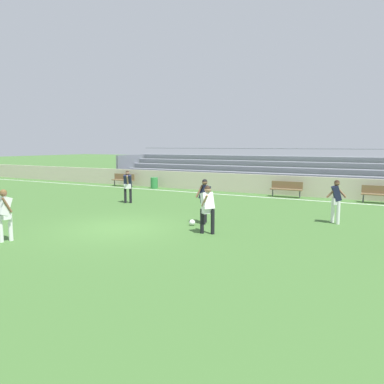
# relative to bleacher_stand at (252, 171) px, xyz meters

# --- Properties ---
(ground_plane) EXTENTS (160.00, 160.00, 0.00)m
(ground_plane) POSITION_rel_bleacher_stand_xyz_m (0.00, -14.27, -1.18)
(ground_plane) COLOR #3D662D
(field_line_sideline) EXTENTS (44.00, 0.12, 0.01)m
(field_line_sideline) POSITION_rel_bleacher_stand_xyz_m (0.00, -4.03, -1.18)
(field_line_sideline) COLOR white
(field_line_sideline) RESTS_ON ground
(sideline_wall) EXTENTS (48.00, 0.16, 1.18)m
(sideline_wall) POSITION_rel_bleacher_stand_xyz_m (0.00, -2.57, -0.59)
(sideline_wall) COLOR beige
(sideline_wall) RESTS_ON ground
(bleacher_stand) EXTENTS (20.83, 4.01, 2.76)m
(bleacher_stand) POSITION_rel_bleacher_stand_xyz_m (0.00, 0.00, 0.00)
(bleacher_stand) COLOR #9EA3AD
(bleacher_stand) RESTS_ON ground
(bench_far_left) EXTENTS (1.80, 0.40, 0.90)m
(bench_far_left) POSITION_rel_bleacher_stand_xyz_m (-8.57, -3.33, -0.63)
(bench_far_left) COLOR brown
(bench_far_left) RESTS_ON ground
(bench_centre_sideline) EXTENTS (1.80, 0.40, 0.90)m
(bench_centre_sideline) POSITION_rel_bleacher_stand_xyz_m (8.12, -3.33, -0.63)
(bench_centre_sideline) COLOR brown
(bench_centre_sideline) RESTS_ON ground
(bench_far_right) EXTENTS (1.80, 0.40, 0.90)m
(bench_far_right) POSITION_rel_bleacher_stand_xyz_m (3.29, -3.33, -0.63)
(bench_far_right) COLOR brown
(bench_far_right) RESTS_ON ground
(trash_bin) EXTENTS (0.50, 0.50, 0.75)m
(trash_bin) POSITION_rel_bleacher_stand_xyz_m (-5.86, -3.37, -0.80)
(trash_bin) COLOR #2D7F3D
(trash_bin) RESTS_ON ground
(player_dark_trailing_run) EXTENTS (0.69, 0.54, 1.71)m
(player_dark_trailing_run) POSITION_rel_bleacher_stand_xyz_m (2.37, -12.06, -0.16)
(player_dark_trailing_run) COLOR black
(player_dark_trailing_run) RESTS_ON ground
(player_white_overlapping) EXTENTS (0.52, 0.71, 1.63)m
(player_white_overlapping) POSITION_rel_bleacher_stand_xyz_m (3.19, -13.50, -0.21)
(player_white_overlapping) COLOR black
(player_white_overlapping) RESTS_ON ground
(player_dark_on_ball) EXTENTS (0.51, 0.64, 1.68)m
(player_dark_on_ball) POSITION_rel_bleacher_stand_xyz_m (-3.39, -9.42, -0.18)
(player_dark_on_ball) COLOR black
(player_dark_on_ball) RESTS_ON ground
(player_white_wide_right) EXTENTS (0.53, 0.46, 1.64)m
(player_white_wide_right) POSITION_rel_bleacher_stand_xyz_m (-1.88, -17.40, -0.21)
(player_white_wide_right) COLOR white
(player_white_wide_right) RESTS_ON ground
(player_dark_wide_left) EXTENTS (0.70, 0.48, 1.67)m
(player_dark_wide_left) POSITION_rel_bleacher_stand_xyz_m (6.77, -9.66, -0.18)
(player_dark_wide_left) COLOR white
(player_dark_wide_left) RESTS_ON ground
(soccer_ball) EXTENTS (0.22, 0.22, 0.22)m
(soccer_ball) POSITION_rel_bleacher_stand_xyz_m (2.12, -12.60, -1.07)
(soccer_ball) COLOR white
(soccer_ball) RESTS_ON ground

